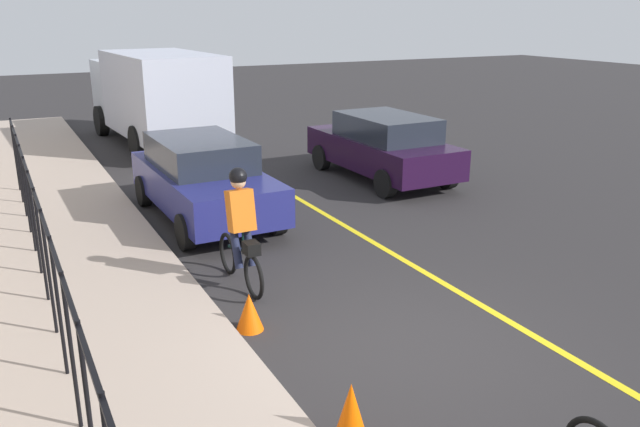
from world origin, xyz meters
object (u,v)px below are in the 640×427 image
object	(u,v)px
traffic_cone_near	(249,312)
box_truck_background	(155,94)
parked_sedan_rear	(203,178)
patrol_sedan	(383,146)
cyclist_lead	(241,229)
traffic_cone_far	(351,414)

from	to	relation	value
traffic_cone_near	box_truck_background	bearing A→B (deg)	-8.51
parked_sedan_rear	traffic_cone_near	distance (m)	4.94
patrol_sedan	box_truck_background	world-z (taller)	box_truck_background
cyclist_lead	patrol_sedan	world-z (taller)	cyclist_lead
traffic_cone_far	patrol_sedan	bearing A→B (deg)	-33.91
patrol_sedan	traffic_cone_far	size ratio (longest dim) A/B	6.80
box_truck_background	traffic_cone_near	distance (m)	12.77
cyclist_lead	box_truck_background	xyz separation A→B (m)	(11.25, -1.48, 0.64)
cyclist_lead	box_truck_background	distance (m)	11.37
box_truck_background	traffic_cone_far	size ratio (longest dim) A/B	10.51
traffic_cone_near	parked_sedan_rear	bearing A→B (deg)	-10.79
patrol_sedan	traffic_cone_far	world-z (taller)	patrol_sedan
cyclist_lead	box_truck_background	world-z (taller)	box_truck_background
parked_sedan_rear	box_truck_background	distance (m)	7.83
patrol_sedan	box_truck_background	bearing A→B (deg)	29.12
cyclist_lead	traffic_cone_far	world-z (taller)	cyclist_lead
box_truck_background	traffic_cone_far	world-z (taller)	box_truck_background
cyclist_lead	parked_sedan_rear	world-z (taller)	cyclist_lead
cyclist_lead	parked_sedan_rear	size ratio (longest dim) A/B	0.41
box_truck_background	traffic_cone_far	bearing A→B (deg)	169.51
parked_sedan_rear	cyclist_lead	bearing A→B (deg)	-9.47
box_truck_background	traffic_cone_far	distance (m)	15.32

